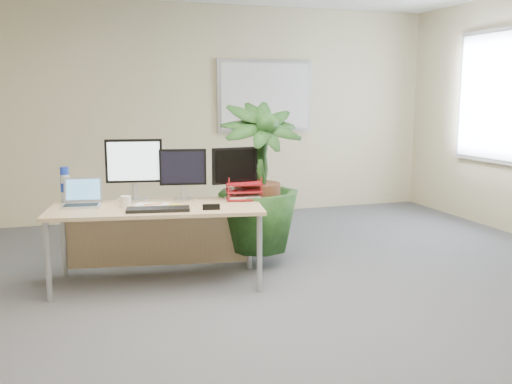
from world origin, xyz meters
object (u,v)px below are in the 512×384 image
object	(u,v)px
laptop	(82,199)
desk	(157,220)
floor_plant	(259,185)
monitor_right	(183,171)
monitor_left	(134,166)

from	to	relation	value
laptop	desk	bearing A→B (deg)	-12.50
floor_plant	monitor_right	bearing A→B (deg)	-174.11
desk	laptop	world-z (taller)	laptop
floor_plant	monitor_right	size ratio (longest dim) A/B	3.35
floor_plant	monitor_right	distance (m)	0.73
desk	laptop	bearing A→B (deg)	167.50
desk	monitor_left	xyz separation A→B (m)	(-0.15, 0.20, 0.44)
monitor_left	monitor_right	distance (m)	0.42
desk	floor_plant	size ratio (longest dim) A/B	1.22
desk	laptop	distance (m)	0.64
monitor_left	monitor_right	size ratio (longest dim) A/B	1.19
floor_plant	monitor_right	world-z (taller)	floor_plant
monitor_left	floor_plant	bearing A→B (deg)	-1.54
monitor_right	laptop	bearing A→B (deg)	177.52
monitor_right	floor_plant	bearing A→B (deg)	5.89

